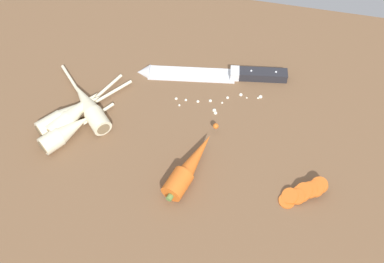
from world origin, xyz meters
TOP-DOWN VIEW (x-y plane):
  - ground_plane at (0.00, 0.00)cm, footprint 120.00×90.00cm
  - chefs_knife at (0.34, 15.67)cm, footprint 34.81×8.55cm
  - whole_carrot at (1.48, -10.80)cm, footprint 8.48×19.17cm
  - parsnip_front at (-26.24, -3.15)cm, footprint 16.13×19.66cm
  - parsnip_mid_left at (-23.11, -0.46)cm, footprint 17.20×17.57cm
  - parsnip_mid_right at (-25.36, -7.90)cm, footprint 12.08×15.88cm
  - parsnip_back at (-25.43, -2.83)cm, footprint 11.16×20.61cm
  - carrot_slice_stack at (23.75, -11.40)cm, footprint 8.93×6.93cm
  - mince_crumbs at (4.39, 8.34)cm, footprint 19.14×7.53cm

SIDE VIEW (x-z plane):
  - ground_plane at x=0.00cm, z-range -4.00..0.00cm
  - mince_crumbs at x=4.39cm, z-range -0.06..0.82cm
  - chefs_knife at x=0.34cm, z-range -1.44..2.74cm
  - carrot_slice_stack at x=23.75cm, z-range -0.61..3.06cm
  - parsnip_front at x=-26.24cm, z-range -0.02..3.98cm
  - parsnip_mid_left at x=-23.11cm, z-range -0.02..3.98cm
  - parsnip_back at x=-25.43cm, z-range -0.02..3.98cm
  - parsnip_mid_right at x=-25.36cm, z-range -0.02..3.98cm
  - whole_carrot at x=1.48cm, z-range 0.00..4.20cm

